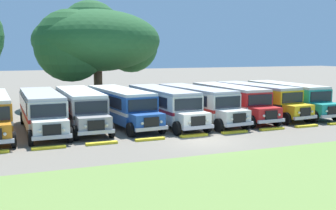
{
  "coord_description": "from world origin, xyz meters",
  "views": [
    {
      "loc": [
        -11.87,
        -23.42,
        5.78
      ],
      "look_at": [
        0.0,
        6.16,
        1.6
      ],
      "focal_mm": 43.61,
      "sensor_mm": 36.0,
      "label": 1
    }
  ],
  "objects_px": {
    "broad_shade_tree": "(95,41)",
    "parked_bus_slot_5": "(197,102)",
    "parked_bus_slot_3": "(121,105)",
    "parked_bus_slot_8": "(288,97)",
    "parked_bus_slot_6": "(230,100)",
    "parked_bus_slot_1": "(42,109)",
    "parked_bus_slot_2": "(80,106)",
    "parked_bus_slot_4": "(163,104)",
    "parked_bus_slot_7": "(258,98)"
  },
  "relations": [
    {
      "from": "parked_bus_slot_7",
      "to": "parked_bus_slot_2",
      "type": "bearing_deg",
      "value": -96.94
    },
    {
      "from": "parked_bus_slot_1",
      "to": "parked_bus_slot_3",
      "type": "xyz_separation_m",
      "value": [
        6.08,
        0.3,
        0.0
      ]
    },
    {
      "from": "parked_bus_slot_3",
      "to": "parked_bus_slot_8",
      "type": "relative_size",
      "value": 1.01
    },
    {
      "from": "parked_bus_slot_4",
      "to": "parked_bus_slot_8",
      "type": "xyz_separation_m",
      "value": [
        12.69,
        0.54,
        0.0
      ]
    },
    {
      "from": "broad_shade_tree",
      "to": "parked_bus_slot_4",
      "type": "bearing_deg",
      "value": -80.38
    },
    {
      "from": "parked_bus_slot_2",
      "to": "broad_shade_tree",
      "type": "bearing_deg",
      "value": 162.72
    },
    {
      "from": "parked_bus_slot_1",
      "to": "parked_bus_slot_2",
      "type": "bearing_deg",
      "value": 98.97
    },
    {
      "from": "parked_bus_slot_4",
      "to": "parked_bus_slot_2",
      "type": "bearing_deg",
      "value": -101.55
    },
    {
      "from": "parked_bus_slot_7",
      "to": "broad_shade_tree",
      "type": "height_order",
      "value": "broad_shade_tree"
    },
    {
      "from": "parked_bus_slot_5",
      "to": "parked_bus_slot_8",
      "type": "height_order",
      "value": "same"
    },
    {
      "from": "parked_bus_slot_3",
      "to": "parked_bus_slot_4",
      "type": "distance_m",
      "value": 3.42
    },
    {
      "from": "parked_bus_slot_3",
      "to": "parked_bus_slot_2",
      "type": "bearing_deg",
      "value": -99.19
    },
    {
      "from": "parked_bus_slot_4",
      "to": "parked_bus_slot_7",
      "type": "bearing_deg",
      "value": 90.68
    },
    {
      "from": "parked_bus_slot_1",
      "to": "parked_bus_slot_8",
      "type": "distance_m",
      "value": 22.11
    },
    {
      "from": "parked_bus_slot_8",
      "to": "parked_bus_slot_5",
      "type": "bearing_deg",
      "value": -87.15
    },
    {
      "from": "parked_bus_slot_4",
      "to": "parked_bus_slot_6",
      "type": "distance_m",
      "value": 6.43
    },
    {
      "from": "parked_bus_slot_8",
      "to": "parked_bus_slot_6",
      "type": "bearing_deg",
      "value": -88.66
    },
    {
      "from": "parked_bus_slot_3",
      "to": "broad_shade_tree",
      "type": "distance_m",
      "value": 14.68
    },
    {
      "from": "parked_bus_slot_8",
      "to": "broad_shade_tree",
      "type": "distance_m",
      "value": 21.19
    },
    {
      "from": "parked_bus_slot_6",
      "to": "parked_bus_slot_7",
      "type": "height_order",
      "value": "same"
    },
    {
      "from": "broad_shade_tree",
      "to": "parked_bus_slot_5",
      "type": "bearing_deg",
      "value": -69.09
    },
    {
      "from": "parked_bus_slot_4",
      "to": "broad_shade_tree",
      "type": "height_order",
      "value": "broad_shade_tree"
    },
    {
      "from": "parked_bus_slot_3",
      "to": "parked_bus_slot_7",
      "type": "bearing_deg",
      "value": 84.09
    },
    {
      "from": "parked_bus_slot_4",
      "to": "parked_bus_slot_7",
      "type": "distance_m",
      "value": 9.48
    },
    {
      "from": "parked_bus_slot_7",
      "to": "broad_shade_tree",
      "type": "distance_m",
      "value": 18.93
    },
    {
      "from": "parked_bus_slot_4",
      "to": "parked_bus_slot_5",
      "type": "relative_size",
      "value": 0.99
    },
    {
      "from": "parked_bus_slot_3",
      "to": "parked_bus_slot_6",
      "type": "bearing_deg",
      "value": 82.21
    },
    {
      "from": "parked_bus_slot_6",
      "to": "broad_shade_tree",
      "type": "bearing_deg",
      "value": -149.41
    },
    {
      "from": "parked_bus_slot_4",
      "to": "parked_bus_slot_3",
      "type": "bearing_deg",
      "value": -105.83
    },
    {
      "from": "parked_bus_slot_1",
      "to": "parked_bus_slot_5",
      "type": "distance_m",
      "value": 12.47
    },
    {
      "from": "parked_bus_slot_4",
      "to": "parked_bus_slot_6",
      "type": "height_order",
      "value": "same"
    },
    {
      "from": "parked_bus_slot_3",
      "to": "parked_bus_slot_4",
      "type": "relative_size",
      "value": 1.01
    },
    {
      "from": "parked_bus_slot_4",
      "to": "parked_bus_slot_6",
      "type": "bearing_deg",
      "value": 89.88
    },
    {
      "from": "parked_bus_slot_6",
      "to": "parked_bus_slot_8",
      "type": "height_order",
      "value": "same"
    },
    {
      "from": "parked_bus_slot_2",
      "to": "broad_shade_tree",
      "type": "relative_size",
      "value": 0.76
    },
    {
      "from": "parked_bus_slot_1",
      "to": "parked_bus_slot_8",
      "type": "xyz_separation_m",
      "value": [
        22.11,
        0.1,
        0.0
      ]
    },
    {
      "from": "parked_bus_slot_2",
      "to": "parked_bus_slot_4",
      "type": "relative_size",
      "value": 0.99
    },
    {
      "from": "parked_bus_slot_5",
      "to": "parked_bus_slot_8",
      "type": "distance_m",
      "value": 9.66
    },
    {
      "from": "parked_bus_slot_8",
      "to": "broad_shade_tree",
      "type": "xyz_separation_m",
      "value": [
        -15.13,
        13.82,
        5.4
      ]
    },
    {
      "from": "parked_bus_slot_6",
      "to": "parked_bus_slot_8",
      "type": "distance_m",
      "value": 6.27
    },
    {
      "from": "broad_shade_tree",
      "to": "parked_bus_slot_1",
      "type": "bearing_deg",
      "value": -116.65
    },
    {
      "from": "parked_bus_slot_1",
      "to": "parked_bus_slot_6",
      "type": "height_order",
      "value": "same"
    },
    {
      "from": "parked_bus_slot_8",
      "to": "parked_bus_slot_2",
      "type": "bearing_deg",
      "value": -91.53
    },
    {
      "from": "parked_bus_slot_4",
      "to": "parked_bus_slot_7",
      "type": "relative_size",
      "value": 0.99
    },
    {
      "from": "parked_bus_slot_3",
      "to": "parked_bus_slot_6",
      "type": "xyz_separation_m",
      "value": [
        9.76,
        -0.38,
        0.0
      ]
    },
    {
      "from": "parked_bus_slot_1",
      "to": "parked_bus_slot_5",
      "type": "relative_size",
      "value": 0.99
    },
    {
      "from": "parked_bus_slot_1",
      "to": "parked_bus_slot_7",
      "type": "xyz_separation_m",
      "value": [
        18.88,
        0.22,
        0.0
      ]
    },
    {
      "from": "parked_bus_slot_3",
      "to": "parked_bus_slot_4",
      "type": "xyz_separation_m",
      "value": [
        3.34,
        -0.74,
        0.0
      ]
    },
    {
      "from": "parked_bus_slot_2",
      "to": "parked_bus_slot_7",
      "type": "height_order",
      "value": "same"
    },
    {
      "from": "parked_bus_slot_6",
      "to": "broad_shade_tree",
      "type": "xyz_separation_m",
      "value": [
        -8.86,
        14.0,
        5.4
      ]
    }
  ]
}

